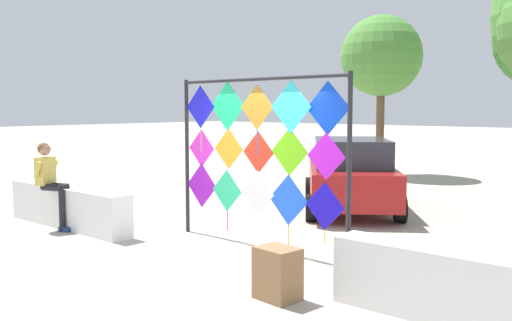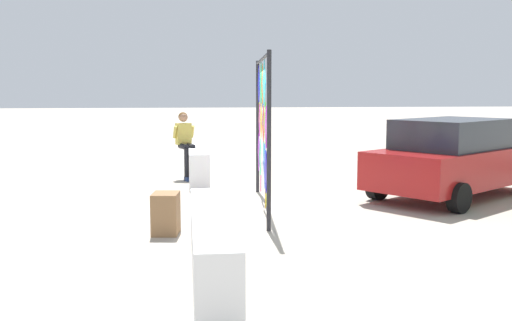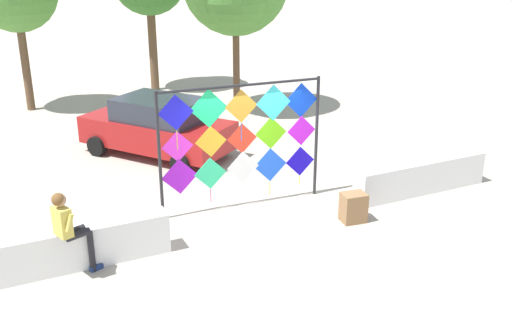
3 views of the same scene
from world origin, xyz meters
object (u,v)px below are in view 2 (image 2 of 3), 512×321
at_px(kite_display_rack, 263,117).
at_px(cardboard_box_large, 166,213).
at_px(parked_car, 454,158).
at_px(seated_vendor, 185,139).

xyz_separation_m(kite_display_rack, cardboard_box_large, (1.78, -1.70, -1.36)).
distance_m(kite_display_rack, parked_car, 4.14).
distance_m(kite_display_rack, seated_vendor, 4.14).
xyz_separation_m(kite_display_rack, parked_car, (-0.68, 3.99, -0.87)).
xyz_separation_m(parked_car, cardboard_box_large, (2.46, -5.69, -0.49)).
bearing_deg(cardboard_box_large, parked_car, 113.39).
bearing_deg(seated_vendor, cardboard_box_large, -3.05).
bearing_deg(parked_car, seated_vendor, -120.30).
height_order(kite_display_rack, parked_car, kite_display_rack).
height_order(kite_display_rack, cardboard_box_large, kite_display_rack).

